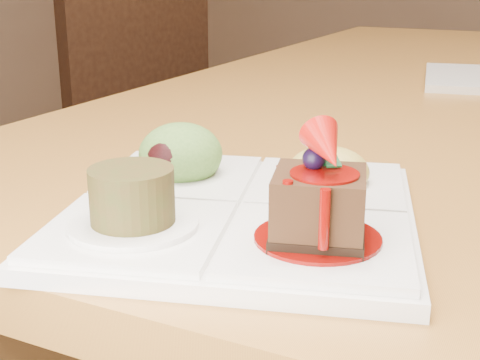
% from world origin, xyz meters
% --- Properties ---
extents(chair_left, '(0.56, 0.56, 1.03)m').
position_xyz_m(chair_left, '(-0.77, 0.22, 0.58)').
color(chair_left, black).
rests_on(chair_left, ground).
extents(sampler_plate, '(0.32, 0.32, 0.10)m').
position_xyz_m(sampler_plate, '(-0.10, -0.75, 0.77)').
color(sampler_plate, silver).
rests_on(sampler_plate, dining_table).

